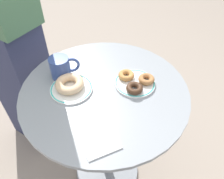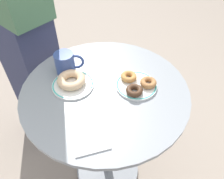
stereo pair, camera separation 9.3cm
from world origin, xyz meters
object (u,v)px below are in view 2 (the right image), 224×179
Objects in this scene: cafe_table at (106,124)px; donut_glazed at (71,80)px; coffee_mug at (66,63)px; donut_cinnamon at (148,83)px; paper_napkin at (91,140)px; plate_right at (136,85)px; person_figure at (18,24)px; plate_left at (73,85)px; donut_chocolate at (134,90)px; donut_old_fashioned at (129,77)px.

donut_glazed reaches higher than cafe_table.
coffee_mug is at bearing 140.10° from cafe_table.
donut_cinnamon is at bearing -23.02° from coffee_mug.
paper_napkin reaches higher than cafe_table.
plate_right is (0.14, -0.01, 0.27)m from cafe_table.
plate_right is at bearing -2.17° from cafe_table.
cafe_table is 0.44× the size of person_figure.
coffee_mug is (-0.09, 0.39, 0.05)m from paper_napkin.
donut_cinnamon is (0.33, -0.05, -0.01)m from donut_glazed.
paper_napkin is (-0.08, -0.25, 0.26)m from cafe_table.
donut_glazed is (-0.28, 0.05, 0.02)m from plate_right.
donut_cinnamon is at bearing -38.13° from person_figure.
coffee_mug is at bearing 104.41° from plate_left.
donut_glazed is 1.74× the size of donut_chocolate.
donut_cinnamon reaches higher than plate_right.
cafe_table is at bearing 176.27° from donut_cinnamon.
donut_chocolate is at bearing -33.75° from coffee_mug.
plate_right is 1.44× the size of paper_napkin.
donut_old_fashioned is at bearing 147.49° from donut_cinnamon.
paper_napkin is (0.06, -0.28, -0.00)m from plate_left.
person_figure is at bearing 123.19° from plate_left.
donut_cinnamon is at bearing -8.01° from plate_right.
donut_chocolate is at bearing 45.87° from paper_napkin.
donut_cinnamon is 0.53× the size of coffee_mug.
coffee_mug is (-0.27, 0.10, 0.03)m from donut_old_fashioned.
paper_napkin is at bearing -134.13° from donut_chocolate.
donut_glazed is at bearing 118.13° from plate_left.
cafe_table is 6.34× the size of donut_glazed.
plate_left is at bearing 171.72° from plate_right.
cafe_table is 0.34m from donut_cinnamon.
donut_glazed is 0.27m from donut_chocolate.
plate_left is at bearing -75.59° from coffee_mug.
cafe_table is 11.02× the size of donut_chocolate.
paper_napkin is at bearing -77.87° from donut_glazed.
donut_old_fashioned is (-0.03, 0.04, 0.02)m from plate_right.
coffee_mug is at bearing 159.92° from donut_old_fashioned.
donut_cinnamon is at bearing -32.51° from donut_old_fashioned.
person_figure reaches higher than paper_napkin.
person_figure is (-0.28, 0.42, 0.08)m from plate_left.
coffee_mug reaches higher than donut_chocolate.
plate_left reaches higher than paper_napkin.
donut_old_fashioned is (0.25, -0.01, -0.01)m from donut_glazed.
cafe_table is at bearing 156.51° from donut_chocolate.
donut_chocolate is (0.26, -0.09, -0.01)m from donut_glazed.
paper_napkin is at bearing -123.02° from donut_old_fashioned.
donut_old_fashioned is 0.29m from coffee_mug.
cafe_table is at bearing -39.90° from coffee_mug.
cafe_table is 4.36× the size of plate_right.
cafe_table is 4.30× the size of plate_left.
plate_right reaches higher than cafe_table.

